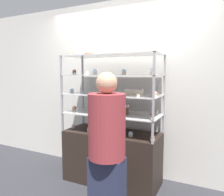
# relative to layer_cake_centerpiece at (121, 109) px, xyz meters

# --- Properties ---
(ground_plane) EXTENTS (20.00, 20.00, 0.00)m
(ground_plane) POSITION_rel_layer_cake_centerpiece_xyz_m (-0.13, -0.01, -1.04)
(ground_plane) COLOR #2D2D33
(back_wall) EXTENTS (8.00, 0.05, 2.60)m
(back_wall) POSITION_rel_layer_cake_centerpiece_xyz_m (-0.13, 0.40, 0.26)
(back_wall) COLOR silver
(back_wall) RESTS_ON ground_plane
(display_base) EXTENTS (1.31, 0.55, 0.72)m
(display_base) POSITION_rel_layer_cake_centerpiece_xyz_m (-0.13, -0.01, -0.68)
(display_base) COLOR black
(display_base) RESTS_ON ground_plane
(display_riser_lower) EXTENTS (1.31, 0.55, 0.26)m
(display_riser_lower) POSITION_rel_layer_cake_centerpiece_xyz_m (-0.13, -0.01, -0.07)
(display_riser_lower) COLOR #99999E
(display_riser_lower) RESTS_ON display_base
(display_riser_middle) EXTENTS (1.31, 0.55, 0.26)m
(display_riser_middle) POSITION_rel_layer_cake_centerpiece_xyz_m (-0.13, -0.01, 0.19)
(display_riser_middle) COLOR #99999E
(display_riser_middle) RESTS_ON display_riser_lower
(display_riser_upper) EXTENTS (1.31, 0.55, 0.26)m
(display_riser_upper) POSITION_rel_layer_cake_centerpiece_xyz_m (-0.13, -0.01, 0.45)
(display_riser_upper) COLOR #99999E
(display_riser_upper) RESTS_ON display_riser_middle
(display_riser_top) EXTENTS (1.31, 0.55, 0.26)m
(display_riser_top) POSITION_rel_layer_cake_centerpiece_xyz_m (-0.13, -0.01, 0.71)
(display_riser_top) COLOR #99999E
(display_riser_top) RESTS_ON display_riser_upper
(layer_cake_centerpiece) EXTENTS (0.22, 0.22, 0.12)m
(layer_cake_centerpiece) POSITION_rel_layer_cake_centerpiece_xyz_m (0.00, 0.00, 0.00)
(layer_cake_centerpiece) COLOR brown
(layer_cake_centerpiece) RESTS_ON display_riser_lower
(sheet_cake_frosted) EXTENTS (0.23, 0.13, 0.07)m
(sheet_cake_frosted) POSITION_rel_layer_cake_centerpiece_xyz_m (0.17, 0.02, 0.24)
(sheet_cake_frosted) COLOR beige
(sheet_cake_frosted) RESTS_ON display_riser_middle
(cupcake_0) EXTENTS (0.06, 0.06, 0.07)m
(cupcake_0) POSITION_rel_layer_cake_centerpiece_xyz_m (-0.72, -0.09, -0.29)
(cupcake_0) COLOR #CCB28C
(cupcake_0) RESTS_ON display_base
(cupcake_1) EXTENTS (0.06, 0.06, 0.07)m
(cupcake_1) POSITION_rel_layer_cake_centerpiece_xyz_m (-0.42, -0.15, -0.29)
(cupcake_1) COLOR white
(cupcake_1) RESTS_ON display_base
(cupcake_2) EXTENTS (0.06, 0.06, 0.07)m
(cupcake_2) POSITION_rel_layer_cake_centerpiece_xyz_m (-0.14, -0.07, -0.29)
(cupcake_2) COLOR #CCB28C
(cupcake_2) RESTS_ON display_base
(cupcake_3) EXTENTS (0.06, 0.06, 0.07)m
(cupcake_3) POSITION_rel_layer_cake_centerpiece_xyz_m (0.18, -0.11, -0.29)
(cupcake_3) COLOR #CCB28C
(cupcake_3) RESTS_ON display_base
(cupcake_4) EXTENTS (0.06, 0.06, 0.07)m
(cupcake_4) POSITION_rel_layer_cake_centerpiece_xyz_m (0.47, -0.14, -0.29)
(cupcake_4) COLOR beige
(cupcake_4) RESTS_ON display_base
(price_tag_0) EXTENTS (0.04, 0.00, 0.04)m
(price_tag_0) POSITION_rel_layer_cake_centerpiece_xyz_m (-0.31, -0.27, -0.30)
(price_tag_0) COLOR white
(price_tag_0) RESTS_ON display_base
(cupcake_5) EXTENTS (0.06, 0.06, 0.07)m
(cupcake_5) POSITION_rel_layer_cake_centerpiece_xyz_m (-0.72, -0.07, -0.03)
(cupcake_5) COLOR white
(cupcake_5) RESTS_ON display_riser_lower
(cupcake_6) EXTENTS (0.06, 0.06, 0.07)m
(cupcake_6) POSITION_rel_layer_cake_centerpiece_xyz_m (0.46, -0.13, -0.03)
(cupcake_6) COLOR white
(cupcake_6) RESTS_ON display_riser_lower
(price_tag_1) EXTENTS (0.04, 0.00, 0.04)m
(price_tag_1) POSITION_rel_layer_cake_centerpiece_xyz_m (0.15, -0.27, -0.04)
(price_tag_1) COLOR white
(price_tag_1) RESTS_ON display_riser_lower
(cupcake_7) EXTENTS (0.06, 0.06, 0.07)m
(cupcake_7) POSITION_rel_layer_cake_centerpiece_xyz_m (-0.72, -0.11, 0.23)
(cupcake_7) COLOR beige
(cupcake_7) RESTS_ON display_riser_middle
(cupcake_8) EXTENTS (0.06, 0.06, 0.07)m
(cupcake_8) POSITION_rel_layer_cake_centerpiece_xyz_m (-0.13, -0.10, 0.23)
(cupcake_8) COLOR beige
(cupcake_8) RESTS_ON display_riser_middle
(cupcake_9) EXTENTS (0.06, 0.06, 0.07)m
(cupcake_9) POSITION_rel_layer_cake_centerpiece_xyz_m (0.48, -0.08, 0.23)
(cupcake_9) COLOR beige
(cupcake_9) RESTS_ON display_riser_middle
(price_tag_2) EXTENTS (0.04, 0.00, 0.04)m
(price_tag_2) POSITION_rel_layer_cake_centerpiece_xyz_m (0.33, -0.27, 0.22)
(price_tag_2) COLOR white
(price_tag_2) RESTS_ON display_riser_middle
(cupcake_10) EXTENTS (0.06, 0.06, 0.07)m
(cupcake_10) POSITION_rel_layer_cake_centerpiece_xyz_m (-0.71, -0.06, 0.50)
(cupcake_10) COLOR white
(cupcake_10) RESTS_ON display_riser_upper
(cupcake_11) EXTENTS (0.06, 0.06, 0.07)m
(cupcake_11) POSITION_rel_layer_cake_centerpiece_xyz_m (-0.33, -0.13, 0.50)
(cupcake_11) COLOR beige
(cupcake_11) RESTS_ON display_riser_upper
(cupcake_12) EXTENTS (0.06, 0.06, 0.07)m
(cupcake_12) POSITION_rel_layer_cake_centerpiece_xyz_m (0.07, -0.07, 0.50)
(cupcake_12) COLOR #CCB28C
(cupcake_12) RESTS_ON display_riser_upper
(cupcake_13) EXTENTS (0.06, 0.06, 0.07)m
(cupcake_13) POSITION_rel_layer_cake_centerpiece_xyz_m (0.46, -0.16, 0.50)
(cupcake_13) COLOR beige
(cupcake_13) RESTS_ON display_riser_upper
(price_tag_3) EXTENTS (0.04, 0.00, 0.04)m
(price_tag_3) POSITION_rel_layer_cake_centerpiece_xyz_m (-0.36, -0.27, 0.48)
(price_tag_3) COLOR white
(price_tag_3) RESTS_ON display_riser_upper
(cupcake_14) EXTENTS (0.06, 0.06, 0.07)m
(cupcake_14) POSITION_rel_layer_cake_centerpiece_xyz_m (-0.73, -0.11, 0.76)
(cupcake_14) COLOR beige
(cupcake_14) RESTS_ON display_riser_top
(cupcake_15) EXTENTS (0.06, 0.06, 0.07)m
(cupcake_15) POSITION_rel_layer_cake_centerpiece_xyz_m (-0.12, -0.11, 0.76)
(cupcake_15) COLOR beige
(cupcake_15) RESTS_ON display_riser_top
(cupcake_16) EXTENTS (0.06, 0.06, 0.07)m
(cupcake_16) POSITION_rel_layer_cake_centerpiece_xyz_m (0.46, -0.09, 0.76)
(cupcake_16) COLOR #CCB28C
(cupcake_16) RESTS_ON display_riser_top
(price_tag_4) EXTENTS (0.04, 0.00, 0.04)m
(price_tag_4) POSITION_rel_layer_cake_centerpiece_xyz_m (0.24, -0.27, 0.75)
(price_tag_4) COLOR white
(price_tag_4) RESTS_ON display_riser_top
(donut_glazed) EXTENTS (0.13, 0.13, 0.04)m
(donut_glazed) POSITION_rel_layer_cake_centerpiece_xyz_m (-0.48, -0.02, 0.75)
(donut_glazed) COLOR brown
(donut_glazed) RESTS_ON display_riser_top
(customer_figure) EXTENTS (0.36, 0.36, 1.54)m
(customer_figure) POSITION_rel_layer_cake_centerpiece_xyz_m (0.22, -0.85, -0.22)
(customer_figure) COLOR #282D47
(customer_figure) RESTS_ON ground_plane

